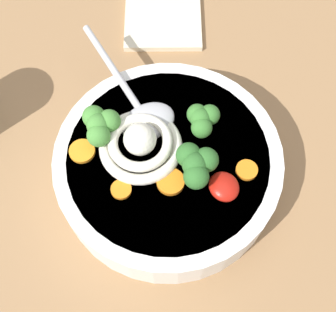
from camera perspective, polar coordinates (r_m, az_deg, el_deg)
table_slab at (r=53.30cm, az=-3.03°, el=-2.72°), size 91.06×91.06×3.82cm
soup_bowl at (r=48.56cm, az=-0.00°, el=-1.38°), size 24.06×24.06×5.49cm
noodle_pile at (r=45.44cm, az=-3.47°, el=1.30°), size 9.53×9.34×3.83cm
soup_spoon at (r=47.90cm, az=-3.41°, el=5.61°), size 17.37×6.25×1.60cm
chili_sauce_dollop at (r=44.31cm, az=7.17°, el=-3.90°), size 3.27×2.95×1.47cm
broccoli_floret_far at (r=45.78cm, az=-8.70°, el=3.98°), size 4.68×4.03×3.70cm
broccoli_floret_beside_noodles at (r=46.02cm, az=4.32°, el=4.83°), size 4.26×3.66×3.37cm
broccoli_floret_near_spoon at (r=43.16cm, az=3.63°, el=-1.06°), size 4.92×4.23×3.89cm
carrot_slice_left at (r=44.68cm, az=-6.00°, el=-4.27°), size 2.09×2.09×0.40cm
carrot_slice_extra_b at (r=45.94cm, az=10.03°, el=-1.78°), size 2.23×2.23×0.46cm
carrot_slice_front at (r=47.03cm, az=-10.93°, el=0.61°), size 2.70×2.70×0.44cm
carrot_slice_beside_chili at (r=44.66cm, az=0.33°, el=-3.30°), size 2.84×2.84×0.57cm
folded_napkin at (r=65.88cm, az=-0.65°, el=18.89°), size 19.16×16.57×0.80cm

